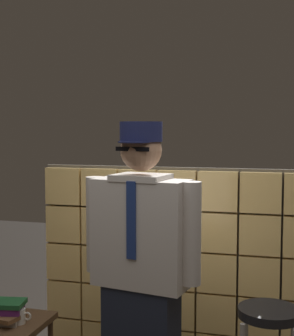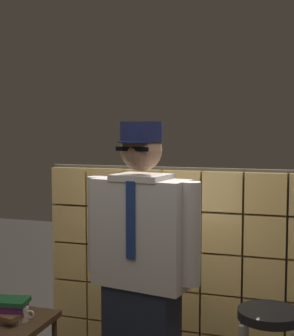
% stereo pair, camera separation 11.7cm
% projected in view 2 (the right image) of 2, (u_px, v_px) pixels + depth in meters
% --- Properties ---
extents(glass_block_wall, '(2.12, 0.10, 1.52)m').
position_uv_depth(glass_block_wall, '(182.00, 270.00, 3.69)').
color(glass_block_wall, '#F2C672').
rests_on(glass_block_wall, ground).
extents(standing_person, '(0.73, 0.36, 1.83)m').
position_uv_depth(standing_person, '(141.00, 273.00, 2.88)').
color(standing_person, '#1E2333').
rests_on(standing_person, ground).
extents(side_table, '(0.52, 0.52, 0.54)m').
position_uv_depth(side_table, '(8.00, 330.00, 3.26)').
color(side_table, '#513823').
rests_on(side_table, ground).
extents(book_stack, '(0.28, 0.25, 0.14)m').
position_uv_depth(book_stack, '(10.00, 310.00, 3.24)').
color(book_stack, gray).
rests_on(book_stack, side_table).
extents(coffee_mug, '(0.13, 0.08, 0.09)m').
position_uv_depth(coffee_mug, '(23.00, 314.00, 3.22)').
color(coffee_mug, silver).
rests_on(coffee_mug, side_table).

